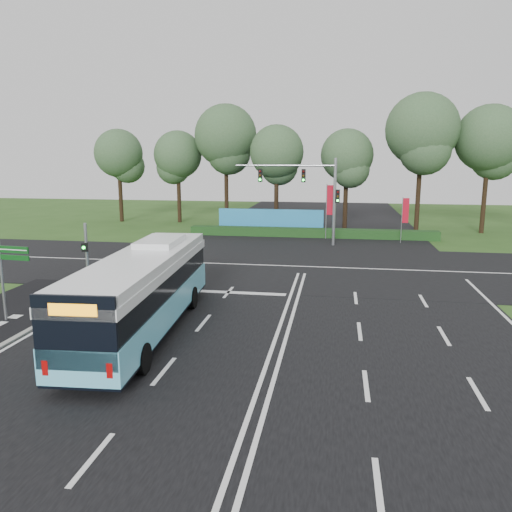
{
  "coord_description": "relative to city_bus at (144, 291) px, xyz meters",
  "views": [
    {
      "loc": [
        2.24,
        -19.86,
        7.04
      ],
      "look_at": [
        -1.33,
        2.0,
        2.65
      ],
      "focal_mm": 35.0,
      "sensor_mm": 36.0,
      "label": 1
    }
  ],
  "objects": [
    {
      "name": "city_bus",
      "position": [
        0.0,
        0.0,
        0.0
      ],
      "size": [
        3.29,
        12.31,
        3.49
      ],
      "rotation": [
        0.0,
        0.0,
        0.06
      ],
      "color": "#66CCEC",
      "rests_on": "ground"
    },
    {
      "name": "blue_hoarding",
      "position": [
        1.35,
        28.46,
        -0.66
      ],
      "size": [
        10.0,
        0.3,
        2.2
      ],
      "primitive_type": "cube",
      "color": "#2381BD",
      "rests_on": "ground"
    },
    {
      "name": "street_sign",
      "position": [
        -6.24,
        0.38,
        0.71
      ],
      "size": [
        1.52,
        0.24,
        3.9
      ],
      "rotation": [
        0.0,
        0.0,
        -0.1
      ],
      "color": "gray",
      "rests_on": "ground"
    },
    {
      "name": "road_cross",
      "position": [
        5.35,
        13.46,
        -1.73
      ],
      "size": [
        120.0,
        14.0,
        0.05
      ],
      "primitive_type": "cube",
      "color": "black",
      "rests_on": "ground"
    },
    {
      "name": "kerb_strip",
      "position": [
        -4.75,
        -1.54,
        -1.7
      ],
      "size": [
        0.25,
        18.0,
        0.12
      ],
      "primitive_type": "cube",
      "color": "gray",
      "rests_on": "ground"
    },
    {
      "name": "traffic_light_gantry",
      "position": [
        5.56,
        21.96,
        2.9
      ],
      "size": [
        8.41,
        0.28,
        7.0
      ],
      "color": "gray",
      "rests_on": "ground"
    },
    {
      "name": "road_main",
      "position": [
        5.35,
        1.46,
        -1.74
      ],
      "size": [
        20.0,
        120.0,
        0.04
      ],
      "primitive_type": "cube",
      "color": "black",
      "rests_on": "ground"
    },
    {
      "name": "pedestrian_signal",
      "position": [
        -4.85,
        4.59,
        0.33
      ],
      "size": [
        0.36,
        0.43,
        3.82
      ],
      "rotation": [
        0.0,
        0.0,
        0.43
      ],
      "color": "gray",
      "rests_on": "ground"
    },
    {
      "name": "hedge",
      "position": [
        5.35,
        25.96,
        -1.36
      ],
      "size": [
        22.0,
        1.2,
        0.8
      ],
      "primitive_type": "cube",
      "color": "#153915",
      "rests_on": "ground"
    },
    {
      "name": "eucalyptus_row",
      "position": [
        6.44,
        32.29,
        6.59
      ],
      "size": [
        47.85,
        9.48,
        12.93
      ],
      "color": "black",
      "rests_on": "ground"
    },
    {
      "name": "banner_flag_right",
      "position": [
        13.11,
        24.08,
        0.77
      ],
      "size": [
        0.56,
        0.13,
        3.84
      ],
      "rotation": [
        0.0,
        0.0,
        0.14
      ],
      "color": "gray",
      "rests_on": "ground"
    },
    {
      "name": "banner_flag_mid",
      "position": [
        6.91,
        25.24,
        1.36
      ],
      "size": [
        0.71,
        0.08,
        4.79
      ],
      "rotation": [
        0.0,
        0.0,
        -0.03
      ],
      "color": "gray",
      "rests_on": "ground"
    },
    {
      "name": "ground",
      "position": [
        5.35,
        1.46,
        -1.76
      ],
      "size": [
        120.0,
        120.0,
        0.0
      ],
      "primitive_type": "plane",
      "color": "#2A4E1A",
      "rests_on": "ground"
    }
  ]
}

